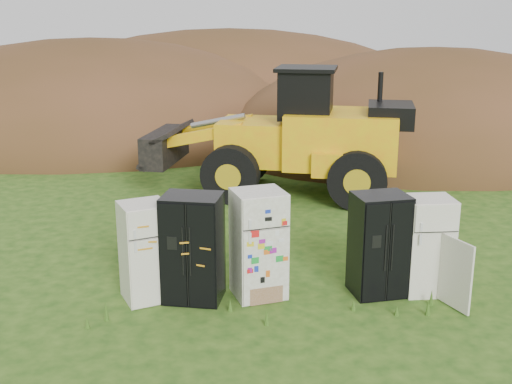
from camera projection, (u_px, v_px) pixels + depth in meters
ground at (291, 294)px, 10.70m from camera, size 120.00×120.00×0.00m
fridge_leftmost at (145, 252)px, 10.35m from camera, size 0.92×0.91×1.63m
fridge_black_side at (193, 248)px, 10.32m from camera, size 1.06×0.91×1.76m
fridge_sticker at (259, 244)px, 10.45m from camera, size 0.96×0.91×1.79m
fridge_black_right at (379, 245)px, 10.54m from camera, size 0.95×0.83×1.71m
fridge_open_door at (427, 245)px, 10.61m from camera, size 0.75×0.69×1.64m
wheel_loader at (273, 131)px, 16.32m from camera, size 7.16×4.27×3.24m
dirt_mound_right at (428, 150)px, 21.87m from camera, size 14.32×10.50×6.89m
dirt_mound_left at (96, 134)px, 24.63m from camera, size 16.88×12.66×7.27m
dirt_mound_back at (229, 117)px, 28.65m from camera, size 19.99×13.33×7.74m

